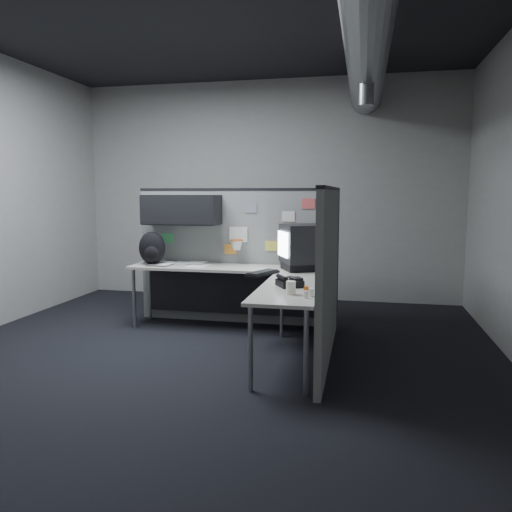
% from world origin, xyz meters
% --- Properties ---
extents(room, '(5.62, 5.62, 3.22)m').
position_xyz_m(room, '(0.56, 0.00, 2.10)').
color(room, black).
rests_on(room, ground).
extents(partition_back, '(2.44, 0.42, 1.63)m').
position_xyz_m(partition_back, '(-0.25, 1.23, 1.00)').
color(partition_back, slate).
rests_on(partition_back, ground).
extents(partition_right, '(0.07, 2.23, 1.63)m').
position_xyz_m(partition_right, '(1.10, 0.22, 0.82)').
color(partition_right, slate).
rests_on(partition_right, ground).
extents(desk, '(2.31, 2.11, 0.73)m').
position_xyz_m(desk, '(0.15, 0.70, 0.61)').
color(desk, '#B8B5A6').
rests_on(desk, ground).
extents(monitor, '(0.58, 0.58, 0.50)m').
position_xyz_m(monitor, '(0.77, 0.92, 0.99)').
color(monitor, black).
rests_on(monitor, desk).
extents(keyboard, '(0.31, 0.45, 0.04)m').
position_xyz_m(keyboard, '(0.40, 0.50, 0.75)').
color(keyboard, black).
rests_on(keyboard, desk).
extents(mouse, '(0.27, 0.26, 0.05)m').
position_xyz_m(mouse, '(0.73, 0.22, 0.75)').
color(mouse, black).
rests_on(mouse, desk).
extents(phone, '(0.29, 0.29, 0.11)m').
position_xyz_m(phone, '(0.76, -0.08, 0.77)').
color(phone, black).
rests_on(phone, desk).
extents(bottles, '(0.14, 0.15, 0.08)m').
position_xyz_m(bottles, '(0.99, -0.51, 0.76)').
color(bottles, silver).
rests_on(bottles, desk).
extents(cup, '(0.10, 0.10, 0.11)m').
position_xyz_m(cup, '(0.83, -0.44, 0.79)').
color(cup, silver).
rests_on(cup, desk).
extents(papers, '(0.89, 0.57, 0.02)m').
position_xyz_m(papers, '(-0.79, 1.09, 0.74)').
color(papers, white).
rests_on(papers, desk).
extents(backpack, '(0.33, 0.30, 0.39)m').
position_xyz_m(backpack, '(-1.02, 0.94, 0.92)').
color(backpack, black).
rests_on(backpack, desk).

